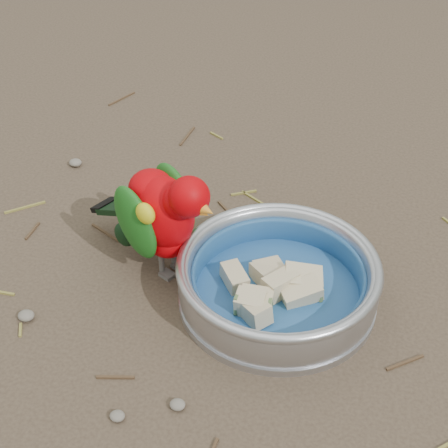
% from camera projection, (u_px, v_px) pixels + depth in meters
% --- Properties ---
extents(ground, '(60.00, 60.00, 0.00)m').
position_uv_depth(ground, '(259.00, 288.00, 0.86)').
color(ground, '#483A2C').
extents(food_bowl, '(0.24, 0.24, 0.02)m').
position_uv_depth(food_bowl, '(277.00, 295.00, 0.83)').
color(food_bowl, '#B2B2BA').
rests_on(food_bowl, ground).
extents(bowl_wall, '(0.24, 0.24, 0.04)m').
position_uv_depth(bowl_wall, '(278.00, 277.00, 0.82)').
color(bowl_wall, '#B2B2BA').
rests_on(bowl_wall, food_bowl).
extents(fruit_wedges, '(0.14, 0.14, 0.03)m').
position_uv_depth(fruit_wedges, '(278.00, 282.00, 0.82)').
color(fruit_wedges, '#CCB88F').
rests_on(fruit_wedges, food_bowl).
extents(lory_parrot, '(0.21, 0.17, 0.15)m').
position_uv_depth(lory_parrot, '(163.00, 221.00, 0.84)').
color(lory_parrot, '#B40005').
rests_on(lory_parrot, ground).
extents(ground_debris, '(0.90, 0.80, 0.01)m').
position_uv_depth(ground_debris, '(226.00, 276.00, 0.87)').
color(ground_debris, olive).
rests_on(ground_debris, ground).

